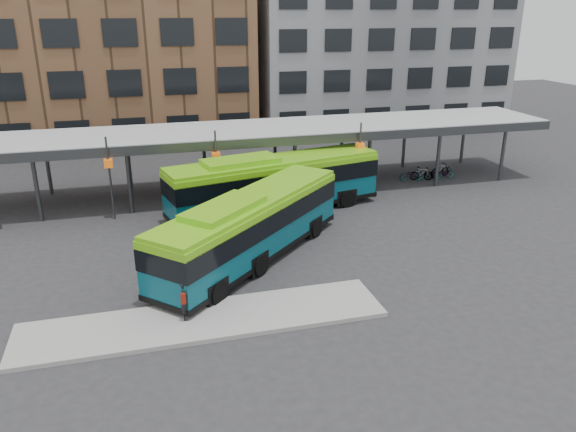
# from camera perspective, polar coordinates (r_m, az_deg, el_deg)

# --- Properties ---
(ground) EXTENTS (120.00, 120.00, 0.00)m
(ground) POSITION_cam_1_polar(r_m,az_deg,el_deg) (25.90, 2.84, -5.74)
(ground) COLOR #28282B
(ground) RESTS_ON ground
(boarding_island) EXTENTS (14.00, 3.00, 0.18)m
(boarding_island) POSITION_cam_1_polar(r_m,az_deg,el_deg) (22.23, -8.48, -10.43)
(boarding_island) COLOR gray
(boarding_island) RESTS_ON ground
(canopy) EXTENTS (40.00, 6.53, 4.80)m
(canopy) POSITION_cam_1_polar(r_m,az_deg,el_deg) (36.46, -3.49, 8.51)
(canopy) COLOR #999B9E
(canopy) RESTS_ON ground
(building_brick) EXTENTS (26.00, 14.00, 22.00)m
(building_brick) POSITION_cam_1_polar(r_m,az_deg,el_deg) (54.11, -19.24, 18.93)
(building_brick) COLOR brown
(building_brick) RESTS_ON ground
(building_grey) EXTENTS (24.00, 14.00, 20.00)m
(building_grey) POSITION_cam_1_polar(r_m,az_deg,el_deg) (58.91, 8.45, 18.84)
(building_grey) COLOR slate
(building_grey) RESTS_ON ground
(bus_front) EXTENTS (10.73, 10.49, 3.41)m
(bus_front) POSITION_cam_1_polar(r_m,az_deg,el_deg) (26.45, -3.81, -0.98)
(bus_front) COLOR #074856
(bus_front) RESTS_ON ground
(bus_rear) EXTENTS (13.06, 5.45, 3.52)m
(bus_rear) POSITION_cam_1_polar(r_m,az_deg,el_deg) (32.81, -1.44, 3.44)
(bus_rear) COLOR #074856
(bus_rear) RESTS_ON ground
(pedestrian) EXTENTS (0.56, 0.67, 1.56)m
(pedestrian) POSITION_cam_1_polar(r_m,az_deg,el_deg) (21.89, -10.36, -8.42)
(pedestrian) COLOR black
(pedestrian) RESTS_ON boarding_island
(bike_rack) EXTENTS (4.19, 1.42, 1.02)m
(bike_rack) POSITION_cam_1_polar(r_m,az_deg,el_deg) (40.87, 14.14, 4.25)
(bike_rack) COLOR slate
(bike_rack) RESTS_ON ground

